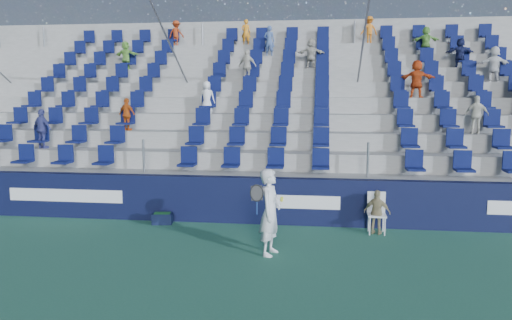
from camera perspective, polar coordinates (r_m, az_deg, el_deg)
The scene contains 7 objects.
ground at distance 10.12m, azimuth -3.26°, elevation -11.72°, with size 70.00×70.00×0.00m, color #2C684F.
sponsor_wall at distance 12.95m, azimuth -0.67°, elevation -4.60°, with size 24.00×0.32×1.20m.
grandstand at distance 17.75m, azimuth 1.68°, elevation 3.76°, with size 24.00×8.17×6.63m.
tennis_player at distance 10.39m, azimuth 1.64°, elevation -5.96°, with size 0.69×0.74×1.81m.
line_judge_chair at distance 12.42m, azimuth 13.61°, elevation -5.54°, with size 0.44×0.45×0.99m.
line_judge at distance 12.28m, azimuth 13.68°, elevation -5.82°, with size 0.63×0.26×1.07m, color tan.
ball_bin at distance 13.17m, azimuth -10.65°, elevation -6.51°, with size 0.55×0.40×0.29m.
Camera 1 is at (1.80, -9.37, 3.37)m, focal length 35.00 mm.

